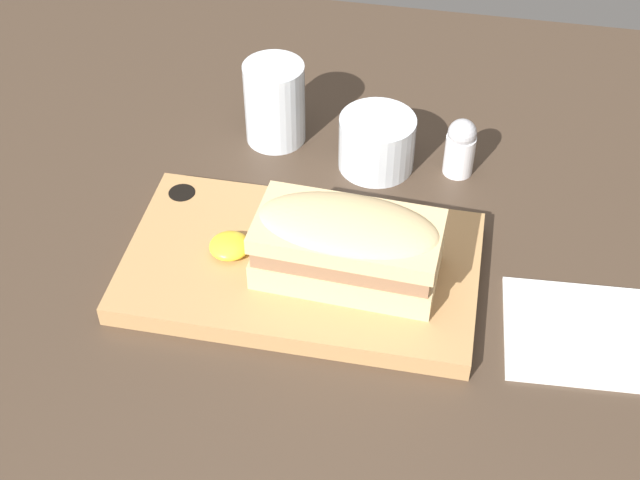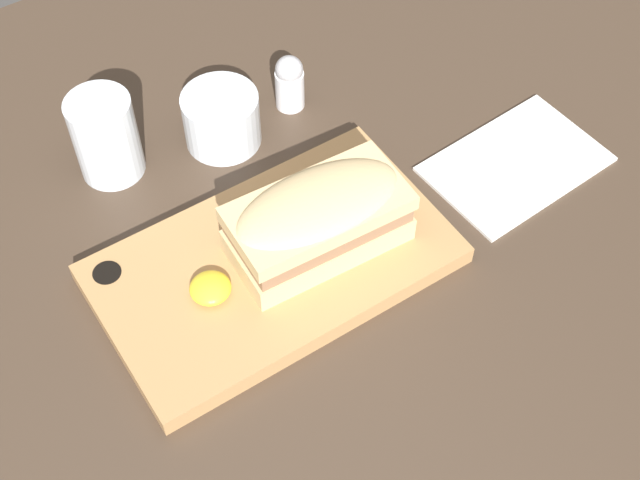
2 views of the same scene
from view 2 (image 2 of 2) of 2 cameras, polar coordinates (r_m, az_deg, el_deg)
The scene contains 8 objects.
dining_table at distance 89.70cm, azimuth -5.59°, elevation -0.33°, with size 149.80×93.76×2.00cm.
serving_board at distance 85.55cm, azimuth -3.07°, elevation -1.53°, with size 33.39×19.49×2.11cm.
sandwich at distance 82.50cm, azimuth -0.12°, elevation 1.41°, with size 17.10×9.16×7.26cm.
mustard_dollop at distance 82.28cm, azimuth -7.03°, elevation -3.07°, with size 3.88×3.88×1.55cm.
water_glass at distance 94.01cm, azimuth -13.49°, elevation 6.18°, with size 6.70×6.70×9.46cm.
wine_glass at distance 95.90cm, azimuth -6.31°, elevation 7.59°, with size 8.21×8.21×6.08cm.
napkin at distance 96.82cm, azimuth 12.41°, elevation 4.78°, with size 19.06×13.19×0.40cm.
salt_shaker at distance 98.79cm, azimuth -1.96°, elevation 10.08°, with size 3.23×3.23×6.71cm.
Camera 2 is at (-21.88, -49.37, 72.61)cm, focal length 50.00 mm.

